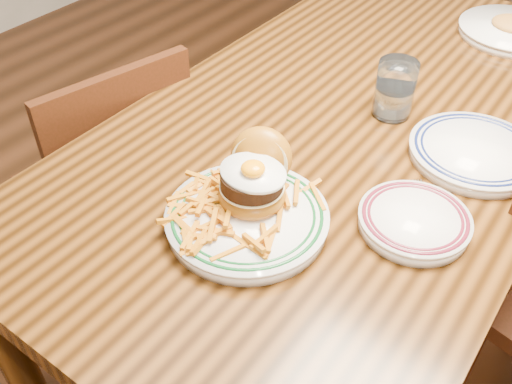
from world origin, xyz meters
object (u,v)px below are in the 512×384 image
Objects in this scene: side_plate at (414,220)px; table at (353,145)px; chair_left at (115,184)px; main_plate at (249,203)px.

table is at bearing 141.86° from side_plate.
table is 1.94× the size of chair_left.
main_plate is at bearing -88.96° from table.
main_plate is 1.54× the size of side_plate.
side_plate is (0.25, -0.26, 0.11)m from table.
table is at bearing 69.25° from main_plate.
table is 8.22× the size of side_plate.
chair_left is at bearing -155.33° from table.
chair_left reaches higher than table.
main_plate is 0.28m from side_plate.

